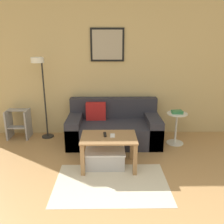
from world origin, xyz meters
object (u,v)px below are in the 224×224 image
(side_table, at_px, (176,125))
(book_stack, at_px, (177,112))
(remote_control, at_px, (105,134))
(storage_bin, at_px, (105,158))
(step_stool, at_px, (19,123))
(couch, at_px, (113,128))
(coffee_table, at_px, (109,143))
(cell_phone, at_px, (113,135))
(floor_lamp, at_px, (41,80))

(side_table, distance_m, book_stack, 0.25)
(side_table, xyz_separation_m, remote_control, (-1.26, -0.76, 0.15))
(storage_bin, bearing_deg, step_stool, 146.32)
(couch, relative_size, coffee_table, 2.06)
(couch, relative_size, cell_phone, 11.70)
(book_stack, relative_size, cell_phone, 1.42)
(side_table, relative_size, cell_phone, 4.08)
(coffee_table, distance_m, floor_lamp, 1.71)
(coffee_table, relative_size, step_stool, 1.46)
(couch, bearing_deg, floor_lamp, 177.67)
(remote_control, distance_m, cell_phone, 0.11)
(book_stack, height_order, remote_control, book_stack)
(storage_bin, bearing_deg, coffee_table, -20.58)
(cell_phone, bearing_deg, floor_lamp, 144.39)
(couch, xyz_separation_m, floor_lamp, (-1.27, 0.05, 0.86))
(storage_bin, relative_size, floor_lamp, 0.38)
(coffee_table, height_order, book_stack, book_stack)
(storage_bin, distance_m, remote_control, 0.36)
(storage_bin, height_order, step_stool, step_stool)
(storage_bin, height_order, floor_lamp, floor_lamp)
(book_stack, bearing_deg, floor_lamp, 175.77)
(side_table, bearing_deg, couch, 173.65)
(couch, bearing_deg, coffee_table, -95.33)
(cell_phone, bearing_deg, couch, 90.09)
(coffee_table, relative_size, floor_lamp, 0.52)
(storage_bin, xyz_separation_m, side_table, (1.26, 0.79, 0.21))
(floor_lamp, relative_size, remote_control, 10.19)
(couch, bearing_deg, cell_phone, -92.03)
(storage_bin, distance_m, cell_phone, 0.37)
(couch, xyz_separation_m, cell_phone, (-0.03, -0.91, 0.22))
(storage_bin, bearing_deg, book_stack, 32.19)
(couch, xyz_separation_m, step_stool, (-1.80, 0.19, 0.03))
(step_stool, bearing_deg, book_stack, -6.17)
(coffee_table, height_order, side_table, side_table)
(remote_control, relative_size, step_stool, 0.27)
(floor_lamp, xyz_separation_m, step_stool, (-0.53, 0.14, -0.84))
(book_stack, xyz_separation_m, cell_phone, (-1.15, -0.78, -0.11))
(floor_lamp, distance_m, cell_phone, 1.69)
(storage_bin, distance_m, book_stack, 1.55)
(couch, distance_m, book_stack, 1.17)
(book_stack, distance_m, step_stool, 2.94)
(remote_control, bearing_deg, floor_lamp, 136.81)
(couch, distance_m, step_stool, 1.81)
(couch, bearing_deg, storage_bin, -98.79)
(storage_bin, relative_size, step_stool, 1.07)
(coffee_table, height_order, remote_control, remote_control)
(couch, height_order, step_stool, couch)
(storage_bin, xyz_separation_m, remote_control, (-0.00, 0.03, 0.36))
(remote_control, relative_size, cell_phone, 1.07)
(side_table, bearing_deg, step_stool, 173.84)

